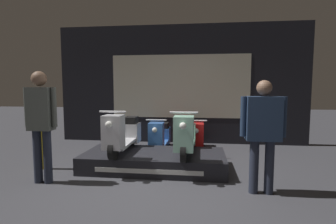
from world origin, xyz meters
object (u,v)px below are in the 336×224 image
at_px(scooter_display_right, 186,135).
at_px(street_bollard, 42,142).
at_px(scooter_backrow_0, 160,137).
at_px(person_left_browsing, 41,119).
at_px(person_right_browsing, 263,127).
at_px(scooter_backrow_1, 197,137).
at_px(scooter_display_left, 123,134).

bearing_deg(scooter_display_right, street_bollard, -174.16).
distance_m(scooter_backrow_0, person_left_browsing, 2.90).
bearing_deg(person_right_browsing, scooter_display_right, 140.83).
distance_m(scooter_backrow_1, street_bollard, 3.31).
distance_m(scooter_display_left, person_left_browsing, 1.46).
distance_m(scooter_backrow_0, person_right_browsing, 3.05).
xyz_separation_m(person_right_browsing, street_bollard, (-3.81, 0.66, -0.46)).
height_order(scooter_backrow_0, person_right_browsing, person_right_browsing).
bearing_deg(scooter_backrow_1, scooter_display_left, -133.67).
bearing_deg(street_bollard, scooter_display_left, 10.40).
height_order(scooter_backrow_0, scooter_backrow_1, same).
xyz_separation_m(scooter_display_right, scooter_backrow_0, (-0.69, 1.42, -0.31)).
xyz_separation_m(scooter_display_left, scooter_display_right, (1.18, 0.00, 0.00)).
bearing_deg(scooter_backrow_1, scooter_backrow_0, 180.00).
distance_m(scooter_backrow_0, street_bollard, 2.60).
bearing_deg(scooter_display_left, person_right_browsing, -21.89).
height_order(scooter_display_left, person_right_browsing, person_right_browsing).
relative_size(scooter_display_right, person_left_browsing, 0.90).
height_order(scooter_display_right, scooter_backrow_0, scooter_display_right).
relative_size(scooter_backrow_0, person_left_browsing, 0.90).
bearing_deg(scooter_display_left, street_bollard, -169.60).
bearing_deg(scooter_backrow_0, scooter_display_right, -63.97).
bearing_deg(person_right_browsing, scooter_backrow_1, 112.38).
height_order(scooter_display_left, scooter_backrow_0, scooter_display_left).
bearing_deg(scooter_backrow_1, street_bollard, -149.21).
bearing_deg(person_left_browsing, street_bollard, 123.10).
bearing_deg(person_left_browsing, scooter_display_right, 22.70).
distance_m(scooter_display_right, scooter_backrow_1, 1.46).
height_order(scooter_display_right, person_left_browsing, person_left_browsing).
relative_size(scooter_display_right, scooter_backrow_1, 1.00).
distance_m(person_left_browsing, street_bollard, 0.95).
distance_m(scooter_backrow_0, scooter_backrow_1, 0.87).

